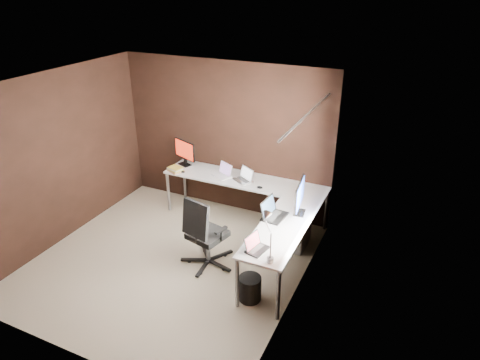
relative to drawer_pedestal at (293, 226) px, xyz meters
name	(u,v)px	position (x,y,z in m)	size (l,w,h in m)	color
room	(189,183)	(-1.09, -1.08, 0.98)	(3.60, 3.60, 2.50)	tan
desk	(254,199)	(-0.59, -0.11, 0.38)	(2.65, 2.25, 0.73)	white
drawer_pedestal	(293,226)	(0.00, 0.00, 0.00)	(0.42, 0.50, 0.60)	white
monitor_left	(185,151)	(-2.10, 0.46, 0.67)	(0.47, 0.22, 0.43)	black
monitor_right	(300,196)	(0.15, -0.31, 0.69)	(0.16, 0.57, 0.47)	black
laptop_white	(223,173)	(-1.32, 0.33, 0.47)	(0.36, 0.32, 0.20)	white
laptop_silver	(244,178)	(-0.94, 0.31, 0.48)	(0.37, 0.34, 0.20)	silver
laptop_black_big	(272,213)	(-0.14, -0.54, 0.48)	(0.30, 0.40, 0.25)	black
laptop_black_small	(255,246)	(-0.05, -1.34, 0.47)	(0.25, 0.31, 0.19)	black
book_stack	(176,169)	(-2.10, 0.15, 0.47)	(0.30, 0.28, 0.08)	tan
mouse_left	(182,172)	(-1.98, 0.15, 0.45)	(0.09, 0.06, 0.03)	black
mouse_corner	(260,187)	(-0.61, 0.15, 0.45)	(0.09, 0.06, 0.04)	black
desk_lamp	(268,230)	(0.13, -1.44, 0.80)	(0.19, 0.22, 0.59)	slate
office_chair	(206,245)	(-0.93, -0.98, 0.01)	(0.59, 0.61, 1.05)	black
wastebasket	(250,288)	(-0.10, -1.38, -0.14)	(0.28, 0.28, 0.32)	black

